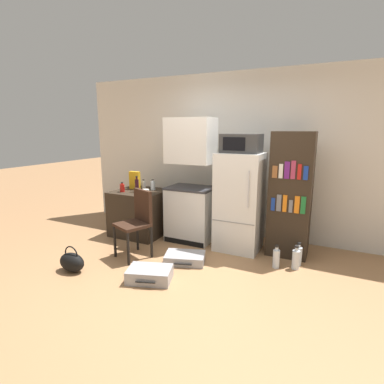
{
  "coord_description": "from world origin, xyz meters",
  "views": [
    {
      "loc": [
        1.4,
        -2.79,
        1.76
      ],
      "look_at": [
        -0.37,
        0.85,
        0.9
      ],
      "focal_mm": 28.0,
      "sensor_mm": 36.0,
      "label": 1
    }
  ],
  "objects_px": {
    "bookshelf": "(290,195)",
    "bottle_ketchup_red": "(122,188)",
    "bowl": "(145,190)",
    "suitcase_large_flat": "(150,274)",
    "bottle_wine_dark": "(137,185)",
    "water_bottle_back": "(276,258)",
    "refrigerator": "(239,202)",
    "microwave": "(241,143)",
    "kitchen_hutch": "(191,185)",
    "suitcase_small_flat": "(185,258)",
    "water_bottle_front": "(298,256)",
    "side_table": "(140,212)",
    "cereal_box": "(135,180)",
    "chair": "(138,218)",
    "bottle_clear_short": "(153,185)",
    "water_bottle_middle": "(296,259)",
    "bottle_milk_white": "(144,184)",
    "handbag": "(72,262)"
  },
  "relations": [
    {
      "from": "bottle_ketchup_red",
      "to": "bottle_wine_dark",
      "type": "height_order",
      "value": "bottle_wine_dark"
    },
    {
      "from": "chair",
      "to": "suitcase_small_flat",
      "type": "xyz_separation_m",
      "value": [
        0.69,
        0.08,
        -0.5
      ]
    },
    {
      "from": "cereal_box",
      "to": "water_bottle_back",
      "type": "distance_m",
      "value": 2.63
    },
    {
      "from": "chair",
      "to": "suitcase_small_flat",
      "type": "distance_m",
      "value": 0.85
    },
    {
      "from": "chair",
      "to": "suitcase_large_flat",
      "type": "relative_size",
      "value": 1.6
    },
    {
      "from": "bottle_milk_white",
      "to": "kitchen_hutch",
      "type": "bearing_deg",
      "value": -5.75
    },
    {
      "from": "bottle_wine_dark",
      "to": "water_bottle_back",
      "type": "height_order",
      "value": "bottle_wine_dark"
    },
    {
      "from": "side_table",
      "to": "bottle_milk_white",
      "type": "height_order",
      "value": "bottle_milk_white"
    },
    {
      "from": "side_table",
      "to": "microwave",
      "type": "height_order",
      "value": "microwave"
    },
    {
      "from": "bowl",
      "to": "bookshelf",
      "type": "bearing_deg",
      "value": 5.28
    },
    {
      "from": "bottle_ketchup_red",
      "to": "bottle_wine_dark",
      "type": "relative_size",
      "value": 0.62
    },
    {
      "from": "suitcase_small_flat",
      "to": "water_bottle_front",
      "type": "relative_size",
      "value": 1.92
    },
    {
      "from": "bookshelf",
      "to": "bottle_wine_dark",
      "type": "distance_m",
      "value": 2.38
    },
    {
      "from": "bookshelf",
      "to": "bottle_ketchup_red",
      "type": "distance_m",
      "value": 2.61
    },
    {
      "from": "water_bottle_middle",
      "to": "handbag",
      "type": "bearing_deg",
      "value": -152.79
    },
    {
      "from": "bottle_clear_short",
      "to": "cereal_box",
      "type": "xyz_separation_m",
      "value": [
        -0.32,
        -0.07,
        0.07
      ]
    },
    {
      "from": "refrigerator",
      "to": "chair",
      "type": "height_order",
      "value": "refrigerator"
    },
    {
      "from": "water_bottle_back",
      "to": "chair",
      "type": "bearing_deg",
      "value": -166.05
    },
    {
      "from": "cereal_box",
      "to": "water_bottle_back",
      "type": "bearing_deg",
      "value": -9.14
    },
    {
      "from": "bottle_wine_dark",
      "to": "water_bottle_back",
      "type": "distance_m",
      "value": 2.43
    },
    {
      "from": "side_table",
      "to": "bottle_ketchup_red",
      "type": "height_order",
      "value": "bottle_ketchup_red"
    },
    {
      "from": "bottle_ketchup_red",
      "to": "side_table",
      "type": "bearing_deg",
      "value": 44.75
    },
    {
      "from": "bowl",
      "to": "suitcase_large_flat",
      "type": "height_order",
      "value": "bowl"
    },
    {
      "from": "kitchen_hutch",
      "to": "bottle_clear_short",
      "type": "distance_m",
      "value": 0.73
    },
    {
      "from": "bowl",
      "to": "bottle_milk_white",
      "type": "bearing_deg",
      "value": 129.69
    },
    {
      "from": "suitcase_large_flat",
      "to": "water_bottle_front",
      "type": "distance_m",
      "value": 1.94
    },
    {
      "from": "kitchen_hutch",
      "to": "bottle_clear_short",
      "type": "height_order",
      "value": "kitchen_hutch"
    },
    {
      "from": "refrigerator",
      "to": "bottle_wine_dark",
      "type": "relative_size",
      "value": 5.47
    },
    {
      "from": "bottle_wine_dark",
      "to": "microwave",
      "type": "bearing_deg",
      "value": 6.49
    },
    {
      "from": "water_bottle_back",
      "to": "bottle_ketchup_red",
      "type": "bearing_deg",
      "value": 177.52
    },
    {
      "from": "kitchen_hutch",
      "to": "water_bottle_back",
      "type": "bearing_deg",
      "value": -16.65
    },
    {
      "from": "water_bottle_front",
      "to": "water_bottle_middle",
      "type": "height_order",
      "value": "water_bottle_middle"
    },
    {
      "from": "side_table",
      "to": "chair",
      "type": "distance_m",
      "value": 0.93
    },
    {
      "from": "suitcase_small_flat",
      "to": "bookshelf",
      "type": "bearing_deg",
      "value": 18.4
    },
    {
      "from": "cereal_box",
      "to": "water_bottle_middle",
      "type": "distance_m",
      "value": 2.84
    },
    {
      "from": "water_bottle_back",
      "to": "cereal_box",
      "type": "bearing_deg",
      "value": 170.86
    },
    {
      "from": "bottle_wine_dark",
      "to": "cereal_box",
      "type": "xyz_separation_m",
      "value": [
        -0.17,
        0.18,
        0.04
      ]
    },
    {
      "from": "bottle_milk_white",
      "to": "chair",
      "type": "distance_m",
      "value": 1.16
    },
    {
      "from": "bottle_wine_dark",
      "to": "suitcase_large_flat",
      "type": "xyz_separation_m",
      "value": [
        1.03,
        -1.21,
        -0.78
      ]
    },
    {
      "from": "refrigerator",
      "to": "cereal_box",
      "type": "distance_m",
      "value": 1.86
    },
    {
      "from": "kitchen_hutch",
      "to": "bottle_wine_dark",
      "type": "bearing_deg",
      "value": -166.4
    },
    {
      "from": "chair",
      "to": "water_bottle_back",
      "type": "distance_m",
      "value": 1.92
    },
    {
      "from": "suitcase_small_flat",
      "to": "water_bottle_middle",
      "type": "xyz_separation_m",
      "value": [
        1.36,
        0.45,
        0.07
      ]
    },
    {
      "from": "bottle_milk_white",
      "to": "cereal_box",
      "type": "relative_size",
      "value": 0.5
    },
    {
      "from": "bookshelf",
      "to": "water_bottle_back",
      "type": "xyz_separation_m",
      "value": [
        -0.06,
        -0.5,
        -0.74
      ]
    },
    {
      "from": "water_bottle_middle",
      "to": "water_bottle_back",
      "type": "distance_m",
      "value": 0.24
    },
    {
      "from": "kitchen_hutch",
      "to": "bottle_ketchup_red",
      "type": "xyz_separation_m",
      "value": [
        -1.09,
        -0.32,
        -0.08
      ]
    },
    {
      "from": "kitchen_hutch",
      "to": "suitcase_small_flat",
      "type": "distance_m",
      "value": 1.2
    },
    {
      "from": "water_bottle_back",
      "to": "bottle_wine_dark",
      "type": "bearing_deg",
      "value": 174.63
    },
    {
      "from": "handbag",
      "to": "bottle_wine_dark",
      "type": "bearing_deg",
      "value": 90.93
    }
  ]
}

